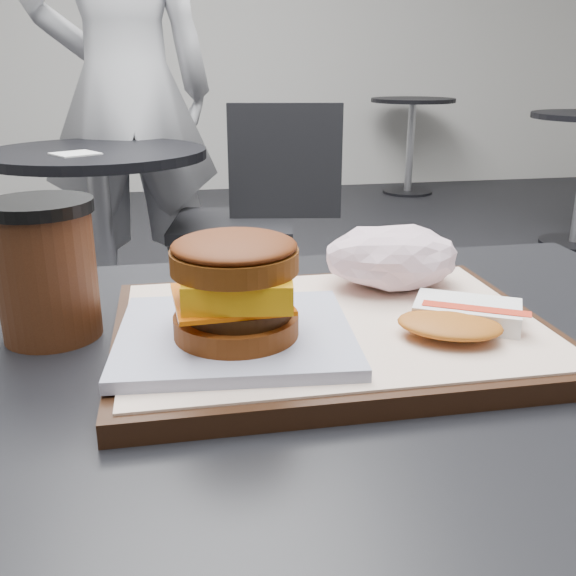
{
  "coord_description": "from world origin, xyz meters",
  "views": [
    {
      "loc": [
        -0.12,
        -0.48,
        1.01
      ],
      "look_at": [
        -0.03,
        -0.0,
        0.83
      ],
      "focal_mm": 40.0,
      "sensor_mm": 36.0,
      "label": 1
    }
  ],
  "objects_px": {
    "crumpled_wrapper": "(392,257)",
    "hash_brown": "(459,318)",
    "serving_tray": "(331,331)",
    "patron": "(126,90)",
    "customer_table": "(323,533)",
    "neighbor_chair": "(252,211)",
    "coffee_cup": "(46,265)",
    "neighbor_table": "(101,211)",
    "breakfast_sandwich": "(236,299)"
  },
  "relations": [
    {
      "from": "breakfast_sandwich",
      "to": "customer_table",
      "type": "bearing_deg",
      "value": 3.88
    },
    {
      "from": "breakfast_sandwich",
      "to": "crumpled_wrapper",
      "type": "relative_size",
      "value": 1.48
    },
    {
      "from": "breakfast_sandwich",
      "to": "crumpled_wrapper",
      "type": "xyz_separation_m",
      "value": [
        0.17,
        0.12,
        -0.01
      ]
    },
    {
      "from": "patron",
      "to": "neighbor_table",
      "type": "bearing_deg",
      "value": 72.35
    },
    {
      "from": "crumpled_wrapper",
      "to": "neighbor_table",
      "type": "distance_m",
      "value": 1.62
    },
    {
      "from": "coffee_cup",
      "to": "patron",
      "type": "bearing_deg",
      "value": 90.79
    },
    {
      "from": "serving_tray",
      "to": "coffee_cup",
      "type": "height_order",
      "value": "coffee_cup"
    },
    {
      "from": "serving_tray",
      "to": "coffee_cup",
      "type": "relative_size",
      "value": 3.02
    },
    {
      "from": "coffee_cup",
      "to": "neighbor_chair",
      "type": "relative_size",
      "value": 0.14
    },
    {
      "from": "hash_brown",
      "to": "crumpled_wrapper",
      "type": "relative_size",
      "value": 0.98
    },
    {
      "from": "crumpled_wrapper",
      "to": "coffee_cup",
      "type": "height_order",
      "value": "coffee_cup"
    },
    {
      "from": "customer_table",
      "to": "hash_brown",
      "type": "relative_size",
      "value": 5.93
    },
    {
      "from": "hash_brown",
      "to": "neighbor_table",
      "type": "height_order",
      "value": "hash_brown"
    },
    {
      "from": "customer_table",
      "to": "neighbor_chair",
      "type": "height_order",
      "value": "neighbor_chair"
    },
    {
      "from": "customer_table",
      "to": "coffee_cup",
      "type": "relative_size",
      "value": 6.36
    },
    {
      "from": "coffee_cup",
      "to": "patron",
      "type": "relative_size",
      "value": 0.07
    },
    {
      "from": "crumpled_wrapper",
      "to": "patron",
      "type": "bearing_deg",
      "value": 100.37
    },
    {
      "from": "coffee_cup",
      "to": "neighbor_table",
      "type": "bearing_deg",
      "value": 94.19
    },
    {
      "from": "breakfast_sandwich",
      "to": "patron",
      "type": "xyz_separation_m",
      "value": [
        -0.19,
        2.07,
        0.08
      ]
    },
    {
      "from": "hash_brown",
      "to": "neighbor_chair",
      "type": "bearing_deg",
      "value": 88.56
    },
    {
      "from": "customer_table",
      "to": "patron",
      "type": "bearing_deg",
      "value": 97.26
    },
    {
      "from": "coffee_cup",
      "to": "neighbor_chair",
      "type": "bearing_deg",
      "value": 76.71
    },
    {
      "from": "coffee_cup",
      "to": "crumpled_wrapper",
      "type": "bearing_deg",
      "value": 4.05
    },
    {
      "from": "serving_tray",
      "to": "neighbor_table",
      "type": "bearing_deg",
      "value": 102.55
    },
    {
      "from": "serving_tray",
      "to": "breakfast_sandwich",
      "type": "bearing_deg",
      "value": -158.72
    },
    {
      "from": "serving_tray",
      "to": "coffee_cup",
      "type": "bearing_deg",
      "value": 166.44
    },
    {
      "from": "neighbor_chair",
      "to": "neighbor_table",
      "type": "bearing_deg",
      "value": -168.27
    },
    {
      "from": "neighbor_table",
      "to": "patron",
      "type": "xyz_separation_m",
      "value": [
        0.09,
        0.42,
        0.36
      ]
    },
    {
      "from": "neighbor_chair",
      "to": "patron",
      "type": "distance_m",
      "value": 0.66
    },
    {
      "from": "serving_tray",
      "to": "neighbor_table",
      "type": "distance_m",
      "value": 1.68
    },
    {
      "from": "breakfast_sandwich",
      "to": "neighbor_table",
      "type": "xyz_separation_m",
      "value": [
        -0.27,
        1.66,
        -0.28
      ]
    },
    {
      "from": "customer_table",
      "to": "serving_tray",
      "type": "height_order",
      "value": "serving_tray"
    },
    {
      "from": "serving_tray",
      "to": "patron",
      "type": "relative_size",
      "value": 0.21
    },
    {
      "from": "crumpled_wrapper",
      "to": "hash_brown",
      "type": "bearing_deg",
      "value": -80.96
    },
    {
      "from": "customer_table",
      "to": "crumpled_wrapper",
      "type": "distance_m",
      "value": 0.28
    },
    {
      "from": "serving_tray",
      "to": "neighbor_chair",
      "type": "distance_m",
      "value": 1.75
    },
    {
      "from": "serving_tray",
      "to": "patron",
      "type": "distance_m",
      "value": 2.06
    },
    {
      "from": "neighbor_table",
      "to": "crumpled_wrapper",
      "type": "bearing_deg",
      "value": -73.88
    },
    {
      "from": "serving_tray",
      "to": "hash_brown",
      "type": "bearing_deg",
      "value": -20.4
    },
    {
      "from": "breakfast_sandwich",
      "to": "crumpled_wrapper",
      "type": "height_order",
      "value": "breakfast_sandwich"
    },
    {
      "from": "crumpled_wrapper",
      "to": "patron",
      "type": "xyz_separation_m",
      "value": [
        -0.36,
        1.95,
        0.09
      ]
    },
    {
      "from": "serving_tray",
      "to": "hash_brown",
      "type": "relative_size",
      "value": 2.82
    },
    {
      "from": "coffee_cup",
      "to": "neighbor_chair",
      "type": "xyz_separation_m",
      "value": [
        0.39,
        1.67,
        -0.33
      ]
    },
    {
      "from": "serving_tray",
      "to": "hash_brown",
      "type": "height_order",
      "value": "hash_brown"
    },
    {
      "from": "breakfast_sandwich",
      "to": "crumpled_wrapper",
      "type": "bearing_deg",
      "value": 34.34
    },
    {
      "from": "crumpled_wrapper",
      "to": "neighbor_chair",
      "type": "distance_m",
      "value": 1.67
    },
    {
      "from": "crumpled_wrapper",
      "to": "customer_table",
      "type": "bearing_deg",
      "value": -130.14
    },
    {
      "from": "serving_tray",
      "to": "coffee_cup",
      "type": "distance_m",
      "value": 0.26
    },
    {
      "from": "hash_brown",
      "to": "coffee_cup",
      "type": "bearing_deg",
      "value": 164.38
    },
    {
      "from": "crumpled_wrapper",
      "to": "patron",
      "type": "relative_size",
      "value": 0.08
    }
  ]
}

